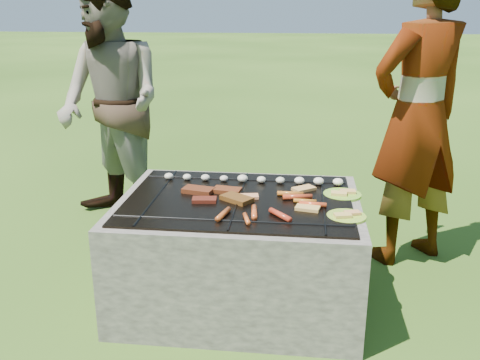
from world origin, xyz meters
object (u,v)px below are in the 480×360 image
(plate_near, at_px, (347,216))
(cook, at_px, (418,116))
(plate_far, at_px, (342,194))
(fire_pit, at_px, (239,254))
(bystander, at_px, (111,105))

(plate_near, relative_size, cook, 0.12)
(plate_far, bearing_deg, plate_near, -90.08)
(plate_far, distance_m, cook, 0.79)
(fire_pit, distance_m, plate_far, 0.66)
(plate_far, bearing_deg, cook, 48.06)
(fire_pit, height_order, cook, cook)
(bystander, bearing_deg, plate_near, 0.96)
(cook, bearing_deg, plate_near, 28.12)
(plate_far, relative_size, plate_near, 1.06)
(plate_near, distance_m, bystander, 2.05)
(cook, bearing_deg, bystander, -42.56)
(fire_pit, relative_size, bystander, 0.71)
(plate_far, relative_size, bystander, 0.13)
(fire_pit, relative_size, plate_near, 5.83)
(plate_far, bearing_deg, bystander, 151.07)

